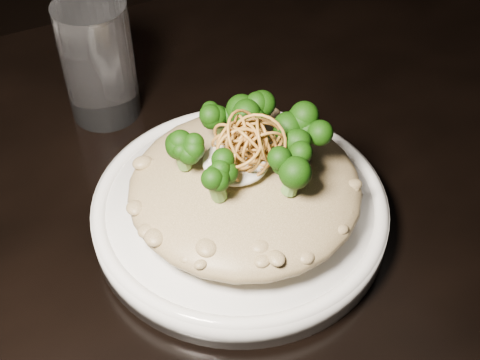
{
  "coord_description": "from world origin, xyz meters",
  "views": [
    {
      "loc": [
        -0.17,
        -0.36,
        1.21
      ],
      "look_at": [
        0.0,
        0.0,
        0.81
      ],
      "focal_mm": 50.0,
      "sensor_mm": 36.0,
      "label": 1
    }
  ],
  "objects": [
    {
      "name": "broccoli",
      "position": [
        0.01,
        0.01,
        0.85
      ],
      "size": [
        0.13,
        0.13,
        0.05
      ],
      "primitive_type": null,
      "color": "black",
      "rests_on": "risotto"
    },
    {
      "name": "shallots",
      "position": [
        0.01,
        -0.0,
        0.85
      ],
      "size": [
        0.05,
        0.05,
        0.03
      ],
      "primitive_type": null,
      "color": "#91581E",
      "rests_on": "cheese"
    },
    {
      "name": "cheese",
      "position": [
        -0.0,
        0.0,
        0.83
      ],
      "size": [
        0.06,
        0.06,
        0.02
      ],
      "primitive_type": "ellipsoid",
      "color": "silver",
      "rests_on": "risotto"
    },
    {
      "name": "drinking_glass",
      "position": [
        -0.06,
        0.21,
        0.81
      ],
      "size": [
        0.07,
        0.07,
        0.13
      ],
      "primitive_type": "cylinder",
      "rotation": [
        0.0,
        0.0,
        0.02
      ],
      "color": "white",
      "rests_on": "table"
    },
    {
      "name": "table",
      "position": [
        0.0,
        0.0,
        0.67
      ],
      "size": [
        1.1,
        0.8,
        0.75
      ],
      "color": "black",
      "rests_on": "ground"
    },
    {
      "name": "plate",
      "position": [
        0.0,
        0.0,
        0.76
      ],
      "size": [
        0.26,
        0.26,
        0.03
      ],
      "primitive_type": "cylinder",
      "color": "white",
      "rests_on": "table"
    },
    {
      "name": "risotto",
      "position": [
        0.0,
        -0.0,
        0.8
      ],
      "size": [
        0.2,
        0.2,
        0.04
      ],
      "primitive_type": "ellipsoid",
      "color": "brown",
      "rests_on": "plate"
    }
  ]
}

